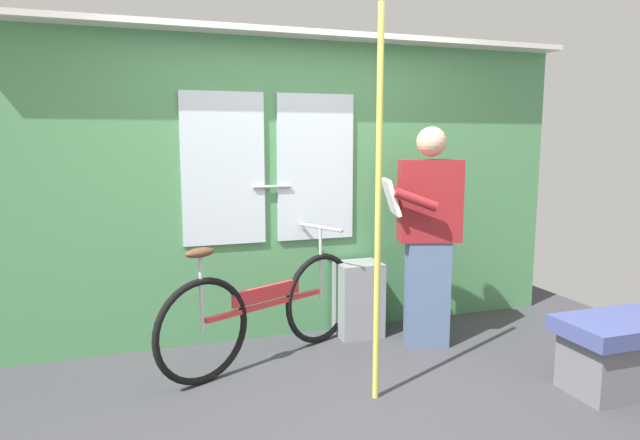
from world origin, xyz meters
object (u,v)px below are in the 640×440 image
object	(u,v)px
trash_bin_by_wall	(358,299)
handrail_pole	(378,210)
bicycle_near_door	(266,310)
bench_seat_corner	(617,352)
passenger_reading_newspaper	(427,232)

from	to	relation	value
trash_bin_by_wall	handrail_pole	world-z (taller)	handrail_pole
bicycle_near_door	handrail_pole	size ratio (longest dim) A/B	0.69
bicycle_near_door	trash_bin_by_wall	xyz separation A→B (m)	(0.80, 0.27, -0.07)
bicycle_near_door	bench_seat_corner	distance (m)	2.21
trash_bin_by_wall	bench_seat_corner	distance (m)	1.78
bicycle_near_door	passenger_reading_newspaper	size ratio (longest dim) A/B	0.97
handrail_pole	bench_seat_corner	bearing A→B (deg)	-15.04
bicycle_near_door	passenger_reading_newspaper	distance (m)	1.28
bench_seat_corner	bicycle_near_door	bearing A→B (deg)	149.56
handrail_pole	passenger_reading_newspaper	bearing A→B (deg)	43.59
handrail_pole	trash_bin_by_wall	bearing A→B (deg)	72.97
bicycle_near_door	passenger_reading_newspaper	world-z (taller)	passenger_reading_newspaper
trash_bin_by_wall	passenger_reading_newspaper	bearing A→B (deg)	-41.46
passenger_reading_newspaper	trash_bin_by_wall	size ratio (longest dim) A/B	2.78
handrail_pole	bench_seat_corner	world-z (taller)	handrail_pole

